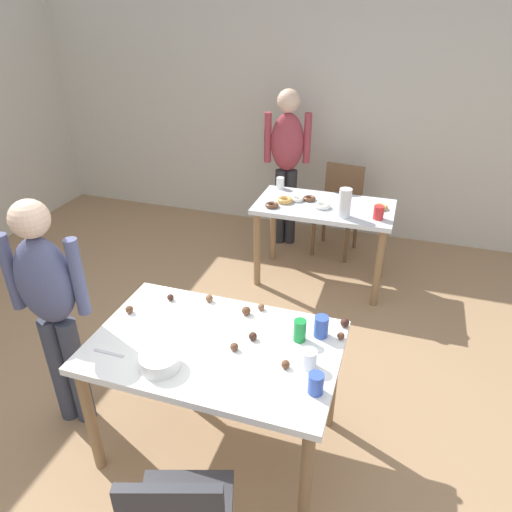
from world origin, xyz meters
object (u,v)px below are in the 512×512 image
object	(u,v)px
dining_table_near	(215,357)
pitcher_far	(345,203)
soda_can	(300,330)
person_girl_near	(50,301)
person_adult_far	(287,155)
chair_far_table	(340,204)
mixing_bowl	(160,361)
dining_table_far	(324,217)

from	to	relation	value
dining_table_near	pitcher_far	distance (m)	1.85
soda_can	pitcher_far	xyz separation A→B (m)	(-0.02, 1.63, 0.06)
person_girl_near	person_adult_far	world-z (taller)	person_adult_far
person_girl_near	soda_can	world-z (taller)	person_girl_near
chair_far_table	soda_can	xyz separation A→B (m)	(0.18, -2.49, 0.31)
person_adult_far	mixing_bowl	distance (m)	2.88
dining_table_far	soda_can	xyz separation A→B (m)	(0.22, -1.82, 0.18)
dining_table_near	mixing_bowl	xyz separation A→B (m)	(-0.18, -0.24, 0.13)
soda_can	person_girl_near	bearing A→B (deg)	-169.43
person_girl_near	mixing_bowl	bearing A→B (deg)	-12.29
chair_far_table	pitcher_far	distance (m)	0.95
person_adult_far	pitcher_far	size ratio (longest dim) A/B	6.60
person_adult_far	person_girl_near	bearing A→B (deg)	-102.54
person_adult_far	soda_can	xyz separation A→B (m)	(0.73, -2.47, -0.14)
mixing_bowl	dining_table_near	bearing A→B (deg)	53.61
soda_can	pitcher_far	world-z (taller)	pitcher_far
dining_table_far	chair_far_table	size ratio (longest dim) A/B	1.34
chair_far_table	dining_table_far	bearing A→B (deg)	-93.55
person_girl_near	person_adult_far	size ratio (longest dim) A/B	0.93
person_girl_near	pitcher_far	world-z (taller)	person_girl_near
person_girl_near	mixing_bowl	world-z (taller)	person_girl_near
person_girl_near	pitcher_far	size ratio (longest dim) A/B	6.13
chair_far_table	person_girl_near	world-z (taller)	person_girl_near
dining_table_near	pitcher_far	size ratio (longest dim) A/B	5.38
dining_table_near	dining_table_far	bearing A→B (deg)	84.48
chair_far_table	mixing_bowl	xyz separation A→B (m)	(-0.41, -2.90, 0.29)
person_girl_near	chair_far_table	bearing A→B (deg)	67.13
person_girl_near	person_adult_far	distance (m)	2.78
chair_far_table	pitcher_far	size ratio (longest dim) A/B	3.65
dining_table_near	dining_table_far	xyz separation A→B (m)	(0.19, 1.99, -0.02)
person_girl_near	soda_can	xyz separation A→B (m)	(1.33, 0.25, -0.06)
dining_table_far	person_adult_far	xyz separation A→B (m)	(-0.51, 0.65, 0.31)
person_girl_near	mixing_bowl	xyz separation A→B (m)	(0.74, -0.16, -0.08)
dining_table_near	soda_can	xyz separation A→B (m)	(0.41, 0.17, 0.15)
pitcher_far	person_girl_near	bearing A→B (deg)	-124.83
dining_table_near	person_adult_far	world-z (taller)	person_adult_far
pitcher_far	dining_table_far	bearing A→B (deg)	134.85
dining_table_far	person_girl_near	bearing A→B (deg)	-118.28
chair_far_table	mixing_bowl	size ratio (longest dim) A/B	4.45
dining_table_far	mixing_bowl	size ratio (longest dim) A/B	5.97
dining_table_near	person_girl_near	world-z (taller)	person_girl_near
dining_table_far	chair_far_table	xyz separation A→B (m)	(0.04, 0.67, -0.14)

